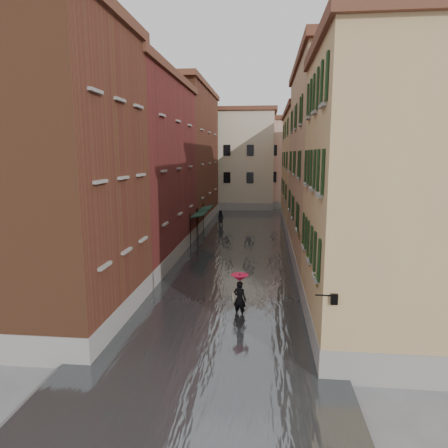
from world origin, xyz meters
The scene contains 16 objects.
ground centered at (0.00, 0.00, 0.00)m, with size 120.00×120.00×0.00m, color #5F5F62.
floodwater centered at (0.00, 13.00, 0.10)m, with size 10.00×60.00×0.20m, color #44484B.
building_left_near centered at (-7.00, -2.00, 6.50)m, with size 6.00×8.00×13.00m, color brown.
building_left_mid centered at (-7.00, 9.00, 6.25)m, with size 6.00×14.00×12.50m, color maroon.
building_left_far centered at (-7.00, 24.00, 7.00)m, with size 6.00×16.00×14.00m, color brown.
building_right_near centered at (7.00, -2.00, 5.75)m, with size 6.00×8.00×11.50m, color tan.
building_right_mid centered at (7.00, 9.00, 6.50)m, with size 6.00×14.00×13.00m, color #9E8060.
building_right_far centered at (7.00, 24.00, 5.75)m, with size 6.00×16.00×11.50m, color tan.
building_end_cream centered at (-3.00, 38.00, 6.50)m, with size 12.00×9.00×13.00m, color #B8AF92.
building_end_pink centered at (6.00, 40.00, 6.00)m, with size 10.00×9.00×12.00m, color #CB9A8F.
awning_near centered at (-3.48, 14.33, 2.47)m, with size 1.09×3.11×2.80m.
awning_far centered at (-3.48, 18.03, 2.48)m, with size 1.09×3.37×2.80m.
wall_lantern centered at (4.33, -6.00, 3.01)m, with size 0.71×0.22×0.35m.
window_planters centered at (4.12, -0.68, 3.51)m, with size 0.59×8.75×0.84m.
pedestrian_main centered at (0.97, -0.76, 1.19)m, with size 0.86×0.86×2.06m.
pedestrian_far centered at (-2.56, 22.45, 0.86)m, with size 0.83×0.65×1.72m, color black.
Camera 1 is at (2.11, -18.49, 7.60)m, focal length 32.00 mm.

